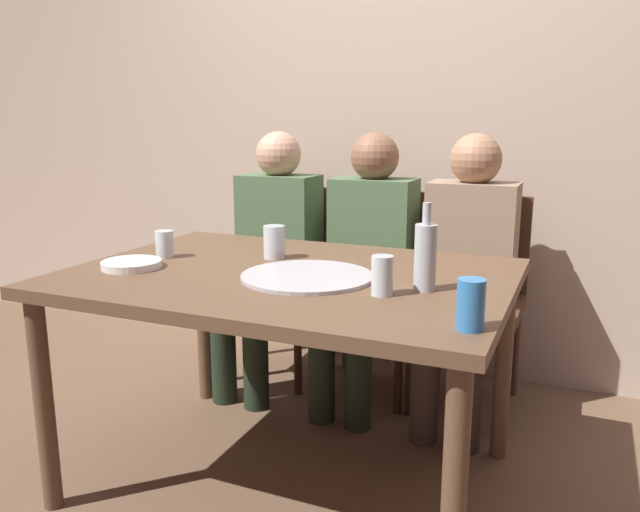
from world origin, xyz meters
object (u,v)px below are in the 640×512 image
object	(u,v)px
chair_right	(471,287)
chair_middle	(377,277)
pizza_tray	(307,276)
tumbler_near	(165,244)
tumbler_far	(382,276)
wine_bottle	(425,256)
wine_glass	(274,242)
plate_stack	(132,264)
guest_by_wall	(466,265)
guest_in_sweater	(271,248)
dining_table	(289,294)
guest_in_beanie	(366,256)
chair_left	(286,268)
soda_can	(471,305)

from	to	relation	value
chair_right	chair_middle	bearing A→B (deg)	0.00
pizza_tray	tumbler_near	world-z (taller)	tumbler_near
tumbler_far	wine_bottle	bearing A→B (deg)	45.21
wine_bottle	chair_right	xyz separation A→B (m)	(-0.02, 0.95, -0.33)
wine_glass	chair_right	world-z (taller)	chair_right
tumbler_near	chair_right	size ratio (longest dim) A/B	0.11
tumbler_near	plate_stack	size ratio (longest dim) A/B	0.49
tumbler_near	chair_right	bearing A→B (deg)	43.32
tumbler_near	guest_by_wall	world-z (taller)	guest_by_wall
plate_stack	guest_in_sweater	bearing A→B (deg)	87.41
dining_table	plate_stack	world-z (taller)	plate_stack
dining_table	wine_bottle	world-z (taller)	wine_bottle
wine_bottle	chair_middle	distance (m)	1.10
tumbler_far	guest_in_beanie	xyz separation A→B (m)	(-0.35, 0.90, -0.16)
dining_table	tumbler_near	world-z (taller)	tumbler_near
pizza_tray	guest_in_beanie	size ratio (longest dim) A/B	0.35
guest_by_wall	tumbler_near	bearing A→B (deg)	38.01
dining_table	guest_by_wall	world-z (taller)	guest_by_wall
chair_left	pizza_tray	bearing A→B (deg)	119.90
tumbler_near	chair_left	bearing A→B (deg)	87.46
tumbler_near	wine_glass	world-z (taller)	wine_glass
plate_stack	guest_by_wall	distance (m)	1.31
wine_glass	chair_right	size ratio (longest dim) A/B	0.13
guest_in_beanie	guest_by_wall	xyz separation A→B (m)	(0.43, 0.00, 0.00)
wine_bottle	tumbler_far	world-z (taller)	wine_bottle
tumbler_near	soda_can	bearing A→B (deg)	-17.82
chair_left	guest_in_sweater	bearing A→B (deg)	90.00
chair_right	guest_in_beanie	size ratio (longest dim) A/B	0.77
tumbler_near	wine_bottle	bearing A→B (deg)	-4.02
guest_by_wall	guest_in_beanie	bearing A→B (deg)	0.00
plate_stack	chair_left	world-z (taller)	chair_left
pizza_tray	guest_in_sweater	xyz separation A→B (m)	(-0.55, 0.80, -0.11)
wine_bottle	plate_stack	bearing A→B (deg)	-173.43
guest_in_sweater	guest_by_wall	size ratio (longest dim) A/B	1.00
wine_glass	guest_in_beanie	distance (m)	0.63
pizza_tray	guest_in_beanie	bearing A→B (deg)	95.89
wine_glass	guest_by_wall	size ratio (longest dim) A/B	0.10
tumbler_near	guest_by_wall	xyz separation A→B (m)	(0.94, 0.73, -0.15)
pizza_tray	chair_left	world-z (taller)	chair_left
chair_left	guest_by_wall	xyz separation A→B (m)	(0.90, -0.15, 0.13)
soda_can	plate_stack	world-z (taller)	soda_can
plate_stack	guest_in_beanie	bearing A→B (deg)	60.82
tumbler_far	soda_can	xyz separation A→B (m)	(0.28, -0.20, 0.00)
soda_can	plate_stack	bearing A→B (deg)	170.62
pizza_tray	wine_bottle	world-z (taller)	wine_bottle
chair_left	chair_middle	bearing A→B (deg)	-180.00
guest_by_wall	guest_in_sweater	bearing A→B (deg)	0.00
tumbler_near	chair_left	xyz separation A→B (m)	(0.04, 0.88, -0.28)
chair_middle	soda_can	bearing A→B (deg)	116.82
dining_table	plate_stack	xyz separation A→B (m)	(-0.50, -0.16, 0.09)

